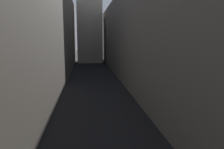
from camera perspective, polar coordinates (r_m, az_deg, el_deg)
ground_plane at (r=37.54m, az=-4.27°, el=-4.34°), size 264.00×264.00×0.00m
building_block_left at (r=39.88m, az=-22.11°, el=10.86°), size 12.61×108.00×20.78m
building_block_right at (r=40.83m, az=13.22°, el=9.55°), size 13.61×108.00×18.38m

